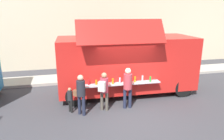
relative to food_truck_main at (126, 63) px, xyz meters
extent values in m
plane|color=#38383D|center=(-0.36, -2.31, -1.50)|extent=(60.00, 60.00, 0.00)
cube|color=#9E998E|center=(-4.00, 2.62, -1.42)|extent=(28.00, 1.60, 0.15)
cube|color=red|center=(0.00, 0.02, 0.01)|extent=(6.41, 2.58, 2.42)
cube|color=red|center=(-0.68, -1.46, 1.62)|extent=(3.51, 0.79, 0.92)
cube|color=black|center=(-0.67, -1.09, 0.30)|extent=(3.31, 0.21, 1.09)
cube|color=#B7B7BC|center=(-0.68, -1.30, -0.55)|extent=(3.49, 0.46, 0.05)
cylinder|color=red|center=(-1.98, -1.21, -0.40)|extent=(0.06, 0.06, 0.24)
cylinder|color=orange|center=(-1.67, -1.25, -0.43)|extent=(0.08, 0.08, 0.20)
cylinder|color=silver|center=(-1.35, -1.32, -0.43)|extent=(0.08, 0.08, 0.20)
cylinder|color=orange|center=(-0.99, -1.32, -0.41)|extent=(0.08, 0.08, 0.23)
cylinder|color=silver|center=(-0.69, -1.31, -0.40)|extent=(0.07, 0.07, 0.24)
cylinder|color=orange|center=(-0.34, -1.33, -0.42)|extent=(0.07, 0.07, 0.20)
cylinder|color=orange|center=(-0.01, -1.28, -0.41)|extent=(0.08, 0.08, 0.24)
cylinder|color=silver|center=(0.33, -1.28, -0.40)|extent=(0.07, 0.07, 0.25)
cylinder|color=green|center=(0.64, -1.40, -0.41)|extent=(0.07, 0.07, 0.23)
cube|color=black|center=(3.11, -0.08, 0.45)|extent=(0.15, 2.02, 1.07)
cylinder|color=black|center=(2.50, 0.98, -1.05)|extent=(0.90, 0.28, 0.90)
cylinder|color=black|center=(2.43, -1.10, -1.05)|extent=(0.90, 0.28, 0.90)
cylinder|color=black|center=(-2.44, 1.14, -1.05)|extent=(0.90, 0.28, 0.90)
cylinder|color=black|center=(-2.50, -0.94, -1.05)|extent=(0.90, 0.28, 0.90)
cylinder|color=#305F39|center=(3.56, 2.32, -1.07)|extent=(0.60, 0.60, 0.85)
cylinder|color=#1F243B|center=(-0.57, -1.67, -1.08)|extent=(0.13, 0.13, 0.84)
cylinder|color=#1F243B|center=(-0.35, -1.68, -1.08)|extent=(0.13, 0.13, 0.84)
cylinder|color=#A93742|center=(-0.46, -1.68, -0.34)|extent=(0.35, 0.35, 0.64)
sphere|color=beige|center=(-0.46, -1.68, 0.10)|extent=(0.24, 0.24, 0.24)
cylinder|color=#4C473E|center=(-1.51, -1.60, -1.11)|extent=(0.12, 0.12, 0.78)
cylinder|color=#4C473E|center=(-1.33, -1.71, -1.11)|extent=(0.12, 0.12, 0.78)
cylinder|color=#A93544|center=(-1.42, -1.66, -0.42)|extent=(0.32, 0.32, 0.59)
sphere|color=#9A7153|center=(-1.42, -1.66, -0.02)|extent=(0.22, 0.22, 0.22)
cube|color=beige|center=(-1.55, -1.87, -0.39)|extent=(0.32, 0.29, 0.38)
cylinder|color=#1E2235|center=(-2.42, -1.76, -1.10)|extent=(0.13, 0.13, 0.79)
cylinder|color=#1E2235|center=(-2.27, -1.91, -1.10)|extent=(0.13, 0.13, 0.79)
cylinder|color=#222229|center=(-2.35, -1.83, -0.41)|extent=(0.33, 0.33, 0.60)
sphere|color=#E0A080|center=(-2.35, -1.83, 0.00)|extent=(0.22, 0.22, 0.22)
cube|color=brown|center=(-2.53, -1.65, -0.66)|extent=(0.23, 0.23, 0.23)
cylinder|color=black|center=(-2.79, -1.46, -1.25)|extent=(0.08, 0.08, 0.51)
cylinder|color=black|center=(-2.73, -1.57, -1.25)|extent=(0.08, 0.08, 0.51)
cylinder|color=#232427|center=(-2.76, -1.51, -0.80)|extent=(0.21, 0.21, 0.38)
sphere|color=#977051|center=(-2.76, -1.51, -0.54)|extent=(0.14, 0.14, 0.14)
camera|label=1|loc=(-2.87, -9.12, 2.35)|focal=32.94mm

